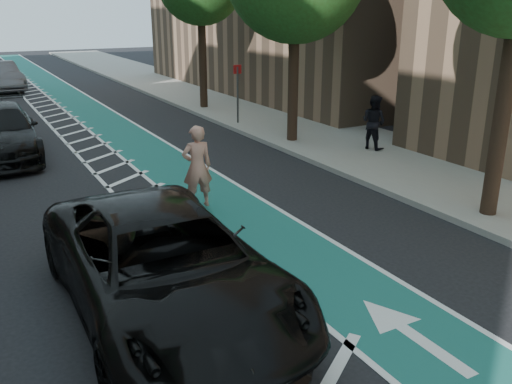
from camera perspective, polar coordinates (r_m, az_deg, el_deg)
ground at (r=9.25m, az=-10.09°, el=-11.50°), size 120.00×120.00×0.00m
bike_lane at (r=19.02m, az=-11.57°, el=4.38°), size 2.00×90.00×0.01m
buffer_strip at (r=18.65m, az=-15.95°, el=3.74°), size 1.40×90.00×0.01m
sidewalk_right at (r=21.77m, az=5.00°, el=6.68°), size 5.00×90.00×0.15m
curb_right at (r=20.53m, az=-0.73°, el=6.02°), size 0.12×90.00×0.16m
sign_post at (r=22.29m, az=-1.95°, el=10.36°), size 0.35×0.08×2.47m
skateboard at (r=13.13m, az=-6.06°, el=-1.54°), size 0.29×0.76×0.10m
skateboarder at (r=12.82m, az=-6.22°, el=2.67°), size 0.77×0.55×1.97m
suv_near at (r=8.56m, az=-9.64°, el=-7.61°), size 2.87×6.18×1.71m
car_grey at (r=35.52m, az=-25.34°, el=10.93°), size 2.41×5.25×1.67m
pedestrian at (r=18.45m, az=12.28°, el=7.20°), size 0.87×1.01×1.80m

